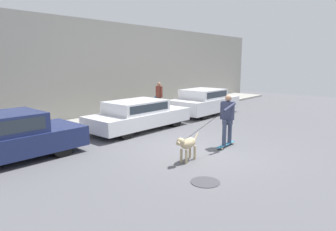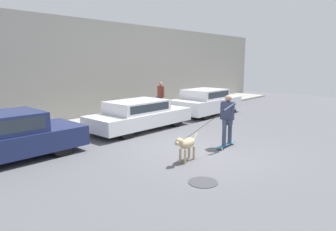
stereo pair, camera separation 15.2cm
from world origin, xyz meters
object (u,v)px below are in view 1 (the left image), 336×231
at_px(skateboarder, 227,117).
at_px(pedestrian_with_bag, 159,96).
at_px(dog, 187,144).
at_px(parked_car_2, 204,102).
at_px(parked_car_1, 139,115).

bearing_deg(skateboarder, pedestrian_with_bag, -119.33).
relative_size(dog, pedestrian_with_bag, 0.73).
distance_m(parked_car_2, skateboarder, 5.92).
xyz_separation_m(parked_car_2, dog, (-6.43, -3.77, -0.15)).
bearing_deg(skateboarder, parked_car_1, -89.36).
distance_m(parked_car_2, dog, 7.46).
bearing_deg(parked_car_1, pedestrian_with_bag, 29.82).
height_order(skateboarder, pedestrian_with_bag, skateboarder).
bearing_deg(parked_car_1, parked_car_2, 0.60).
xyz_separation_m(parked_car_2, skateboarder, (-4.48, -3.86, 0.31)).
height_order(parked_car_1, skateboarder, skateboarder).
distance_m(skateboarder, pedestrian_with_bag, 6.30).
distance_m(parked_car_1, parked_car_2, 4.63).
height_order(dog, pedestrian_with_bag, pedestrian_with_bag).
relative_size(parked_car_2, skateboarder, 1.41).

